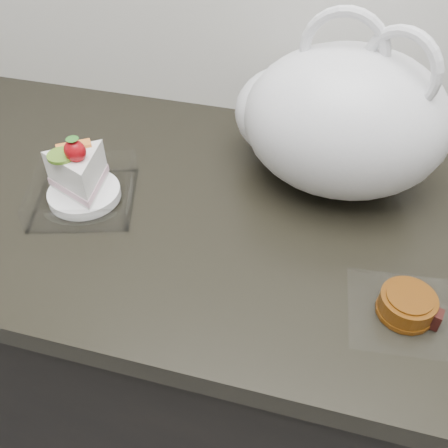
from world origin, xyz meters
The scene contains 4 objects.
counter centered at (0.00, 1.69, 0.45)m, with size 2.04×0.64×0.90m.
cake_tray centered at (-0.32, 1.64, 0.93)m, with size 0.21×0.21×0.13m.
mooncake_wrap centered at (0.21, 1.54, 0.91)m, with size 0.16×0.16×0.04m.
plastic_bag centered at (0.06, 1.81, 1.02)m, with size 0.41×0.34×0.30m.
Camera 1 is at (0.08, 1.07, 1.45)m, focal length 40.00 mm.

